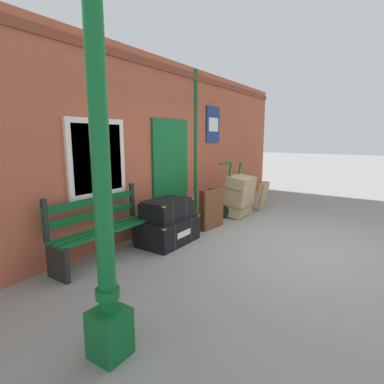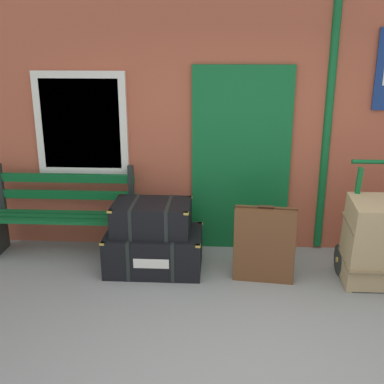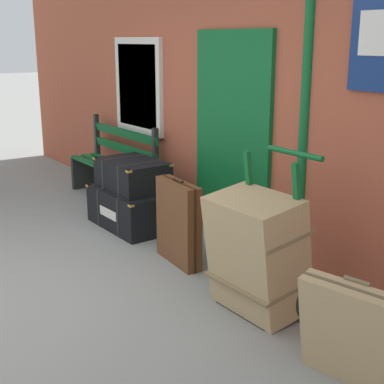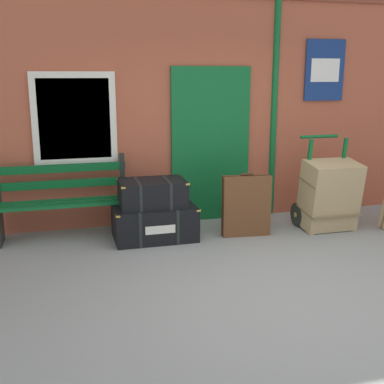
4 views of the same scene
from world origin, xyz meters
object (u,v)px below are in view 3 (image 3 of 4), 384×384
(platform_bench, at_px, (115,165))
(porters_trolley, at_px, (272,272))
(steamer_trunk_base, at_px, (133,208))
(large_brown_trunk, at_px, (257,254))
(suitcase_olive, at_px, (351,334))
(steamer_trunk_middle, at_px, (133,175))
(suitcase_slate, at_px, (178,223))

(platform_bench, xyz_separation_m, porters_trolley, (3.35, -0.44, -0.17))
(steamer_trunk_base, relative_size, large_brown_trunk, 1.09)
(porters_trolley, bearing_deg, large_brown_trunk, -90.00)
(porters_trolley, bearing_deg, suitcase_olive, -18.75)
(steamer_trunk_base, height_order, steamer_trunk_middle, steamer_trunk_middle)
(platform_bench, height_order, large_brown_trunk, platform_bench)
(steamer_trunk_middle, relative_size, suitcase_olive, 1.21)
(platform_bench, relative_size, steamer_trunk_base, 1.58)
(suitcase_slate, height_order, suitcase_olive, suitcase_slate)
(porters_trolley, distance_m, suitcase_slate, 1.14)
(steamer_trunk_base, xyz_separation_m, porters_trolley, (2.27, -0.08, 0.06))
(platform_bench, height_order, steamer_trunk_base, platform_bench)
(steamer_trunk_middle, xyz_separation_m, large_brown_trunk, (2.29, -0.26, -0.11))
(steamer_trunk_base, relative_size, suitcase_olive, 1.49)
(steamer_trunk_middle, bearing_deg, large_brown_trunk, -6.56)
(platform_bench, height_order, steamer_trunk_middle, platform_bench)
(steamer_trunk_base, xyz_separation_m, large_brown_trunk, (2.27, -0.25, 0.26))
(large_brown_trunk, bearing_deg, suitcase_slate, 176.52)
(platform_bench, height_order, suitcase_olive, platform_bench)
(porters_trolley, bearing_deg, steamer_trunk_base, 177.93)
(platform_bench, relative_size, steamer_trunk_middle, 1.96)
(platform_bench, bearing_deg, porters_trolley, -7.49)
(steamer_trunk_base, xyz_separation_m, steamer_trunk_middle, (-0.02, 0.01, 0.37))
(large_brown_trunk, xyz_separation_m, suitcase_olive, (1.01, -0.17, -0.14))
(suitcase_slate, bearing_deg, platform_bench, 166.26)
(steamer_trunk_middle, bearing_deg, platform_bench, 161.83)
(steamer_trunk_base, height_order, porters_trolley, porters_trolley)
(platform_bench, relative_size, suitcase_slate, 1.97)
(porters_trolley, bearing_deg, platform_bench, 172.51)
(platform_bench, xyz_separation_m, suitcase_slate, (2.22, -0.54, -0.06))
(large_brown_trunk, bearing_deg, steamer_trunk_base, 173.64)
(steamer_trunk_middle, xyz_separation_m, suitcase_olive, (3.30, -0.43, -0.25))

